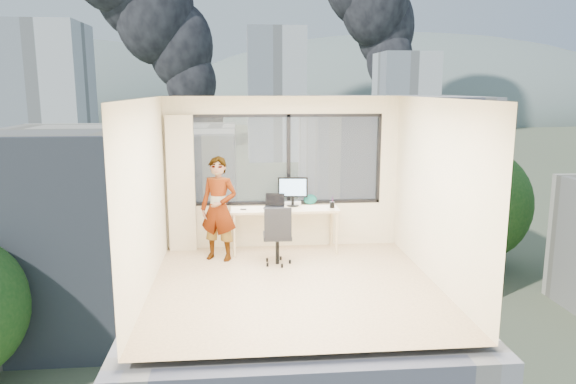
{
  "coord_description": "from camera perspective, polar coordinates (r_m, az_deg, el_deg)",
  "views": [
    {
      "loc": [
        -0.74,
        -7.16,
        2.74
      ],
      "look_at": [
        0.0,
        1.0,
        1.15
      ],
      "focal_mm": 33.68,
      "sensor_mm": 36.0,
      "label": 1
    }
  ],
  "objects": [
    {
      "name": "floor",
      "position": [
        7.7,
        0.69,
        -9.86
      ],
      "size": [
        4.0,
        4.0,
        0.01
      ],
      "primitive_type": "cube",
      "color": "#D6B98B",
      "rests_on": "ground"
    },
    {
      "name": "monitor",
      "position": [
        9.17,
        0.51,
        0.06
      ],
      "size": [
        0.51,
        0.16,
        0.51
      ],
      "primitive_type": null,
      "rotation": [
        0.0,
        0.0,
        -0.1
      ],
      "color": "black",
      "rests_on": "desk"
    },
    {
      "name": "curtain",
      "position": [
        9.23,
        -11.2,
        0.85
      ],
      "size": [
        0.45,
        0.14,
        2.3
      ],
      "primitive_type": "cube",
      "color": "beige",
      "rests_on": "floor"
    },
    {
      "name": "ceiling",
      "position": [
        7.2,
        0.73,
        9.87
      ],
      "size": [
        4.0,
        4.0,
        0.01
      ],
      "primitive_type": "cube",
      "color": "white",
      "rests_on": "ground"
    },
    {
      "name": "hill_a",
      "position": [
        348.62,
        -25.42,
        7.21
      ],
      "size": [
        288.0,
        216.0,
        90.0
      ],
      "primitive_type": "ellipsoid",
      "color": "slate",
      "rests_on": "exterior_ground"
    },
    {
      "name": "far_tower_a",
      "position": [
        107.78,
        -24.02,
        8.61
      ],
      "size": [
        14.0,
        14.0,
        28.0
      ],
      "primitive_type": "cube",
      "color": "silver",
      "rests_on": "exterior_ground"
    },
    {
      "name": "handbag",
      "position": [
        9.33,
        2.36,
        -0.78
      ],
      "size": [
        0.26,
        0.19,
        0.18
      ],
      "primitive_type": "ellipsoid",
      "rotation": [
        0.0,
        0.0,
        0.35
      ],
      "color": "#0B4641",
      "rests_on": "desk"
    },
    {
      "name": "pen_cup",
      "position": [
        9.1,
        4.68,
        -1.35
      ],
      "size": [
        0.1,
        0.1,
        0.1
      ],
      "primitive_type": "cylinder",
      "rotation": [
        0.0,
        0.0,
        0.29
      ],
      "color": "black",
      "rests_on": "desk"
    },
    {
      "name": "tree_b",
      "position": [
        28.38,
        5.1,
        -14.6
      ],
      "size": [
        7.6,
        7.6,
        9.0
      ],
      "primitive_type": null,
      "color": "#24541C",
      "rests_on": "exterior_ground"
    },
    {
      "name": "smoke_plume_b",
      "position": [
        187.3,
        12.81,
        18.19
      ],
      "size": [
        30.0,
        18.0,
        70.0
      ],
      "primitive_type": null,
      "color": "black",
      "rests_on": "exterior_ground"
    },
    {
      "name": "tree_c",
      "position": [
        53.66,
        20.04,
        -2.31
      ],
      "size": [
        8.4,
        8.4,
        10.0
      ],
      "primitive_type": null,
      "color": "#24541C",
      "rests_on": "exterior_ground"
    },
    {
      "name": "exterior_ground",
      "position": [
        128.26,
        -4.84,
        3.47
      ],
      "size": [
        400.0,
        400.0,
        0.04
      ],
      "primitive_type": "cube",
      "color": "#515B3D",
      "rests_on": "ground"
    },
    {
      "name": "far_tower_b",
      "position": [
        127.47,
        -1.29,
        10.22
      ],
      "size": [
        13.0,
        13.0,
        30.0
      ],
      "primitive_type": "cube",
      "color": "silver",
      "rests_on": "exterior_ground"
    },
    {
      "name": "hill_b",
      "position": [
        342.73,
        12.01,
        7.97
      ],
      "size": [
        300.0,
        220.0,
        96.0
      ],
      "primitive_type": "ellipsoid",
      "color": "slate",
      "rests_on": "exterior_ground"
    },
    {
      "name": "near_bldg_b",
      "position": [
        47.73,
        10.37,
        0.27
      ],
      "size": [
        14.0,
        13.0,
        16.0
      ],
      "primitive_type": "cube",
      "color": "silver",
      "rests_on": "exterior_ground"
    },
    {
      "name": "far_tower_d",
      "position": [
        168.06,
        -26.12,
        7.94
      ],
      "size": [
        16.0,
        14.0,
        22.0
      ],
      "primitive_type": "cube",
      "color": "silver",
      "rests_on": "exterior_ground"
    },
    {
      "name": "near_bldg_a",
      "position": [
        39.29,
        -17.2,
        -3.85
      ],
      "size": [
        16.0,
        12.0,
        14.0
      ],
      "primitive_type": "cube",
      "color": "beige",
      "rests_on": "exterior_ground"
    },
    {
      "name": "window_wall",
      "position": [
        9.27,
        -0.25,
        3.46
      ],
      "size": [
        3.3,
        0.16,
        1.55
      ],
      "primitive_type": null,
      "color": "black",
      "rests_on": "ground"
    },
    {
      "name": "far_tower_c",
      "position": [
        154.15,
        12.22,
        9.37
      ],
      "size": [
        15.0,
        15.0,
        26.0
      ],
      "primitive_type": "cube",
      "color": "silver",
      "rests_on": "exterior_ground"
    },
    {
      "name": "chair",
      "position": [
        8.46,
        -1.14,
        -4.47
      ],
      "size": [
        0.51,
        0.51,
        0.97
      ],
      "primitive_type": null,
      "rotation": [
        0.0,
        0.0,
        -0.02
      ],
      "color": "black",
      "rests_on": "floor"
    },
    {
      "name": "wall_left",
      "position": [
        7.41,
        -14.87,
        -0.6
      ],
      "size": [
        0.01,
        4.0,
        2.6
      ],
      "primitive_type": "cube",
      "color": "#F5E0BD",
      "rests_on": "ground"
    },
    {
      "name": "wall_right",
      "position": [
        7.8,
        15.49,
        -0.06
      ],
      "size": [
        0.01,
        4.0,
        2.6
      ],
      "primitive_type": "cube",
      "color": "#F5E0BD",
      "rests_on": "ground"
    },
    {
      "name": "desk",
      "position": [
        9.16,
        -0.38,
        -3.98
      ],
      "size": [
        1.8,
        0.6,
        0.75
      ],
      "primitive_type": "cube",
      "color": "beige",
      "rests_on": "floor"
    },
    {
      "name": "person",
      "position": [
        8.69,
        -7.32,
        -1.77
      ],
      "size": [
        0.71,
        0.6,
        1.67
      ],
      "primitive_type": "imported",
      "rotation": [
        0.0,
        0.0,
        -0.38
      ],
      "color": "#2D2D33",
      "rests_on": "floor"
    },
    {
      "name": "game_console",
      "position": [
        9.33,
        0.49,
        -1.12
      ],
      "size": [
        0.29,
        0.25,
        0.07
      ],
      "primitive_type": "cube",
      "rotation": [
        0.0,
        0.0,
        -0.06
      ],
      "color": "white",
      "rests_on": "desk"
    },
    {
      "name": "laptop",
      "position": [
        9.05,
        -1.5,
        -1.04
      ],
      "size": [
        0.39,
        0.41,
        0.21
      ],
      "primitive_type": null,
      "rotation": [
        0.0,
        0.0,
        -0.22
      ],
      "color": "black",
      "rests_on": "desk"
    },
    {
      "name": "cellphone",
      "position": [
        8.98,
        -4.75,
        -1.82
      ],
      "size": [
        0.11,
        0.06,
        0.01
      ],
      "primitive_type": "cube",
      "rotation": [
        0.0,
        0.0,
        -0.18
      ],
      "color": "black",
      "rests_on": "desk"
    },
    {
      "name": "wall_front",
      "position": [
        5.41,
        2.89,
        -4.49
      ],
      "size": [
        4.0,
        0.01,
        2.6
      ],
      "primitive_type": "cube",
      "color": "#F5E0BD",
      "rests_on": "ground"
    }
  ]
}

